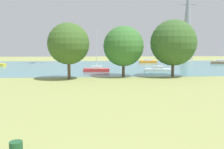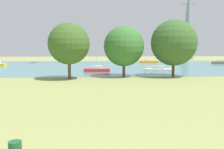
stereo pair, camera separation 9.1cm
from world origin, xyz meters
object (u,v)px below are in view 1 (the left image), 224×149
at_px(sailboat_white, 158,70).
at_px(electricity_pylon, 188,20).
at_px(tree_west_far, 124,46).
at_px(tree_west_near, 173,43).
at_px(sailboat_brown, 221,62).
at_px(tree_east_near, 68,44).
at_px(sailboat_orange, 148,61).
at_px(sailboat_red, 97,69).

distance_m(sailboat_white, electricity_pylon, 46.76).
height_order(tree_west_far, tree_west_near, tree_west_near).
relative_size(sailboat_brown, tree_west_near, 0.87).
relative_size(tree_east_near, tree_west_near, 0.92).
relative_size(sailboat_orange, electricity_pylon, 0.20).
bearing_deg(sailboat_white, sailboat_red, 174.24).
height_order(tree_east_near, electricity_pylon, electricity_pylon).
distance_m(tree_east_near, tree_west_far, 8.65).
height_order(sailboat_orange, tree_east_near, tree_east_near).
distance_m(sailboat_orange, sailboat_brown, 19.31).
xyz_separation_m(tree_east_near, electricity_pylon, (35.26, 48.67, 8.50)).
bearing_deg(tree_east_near, electricity_pylon, 54.08).
xyz_separation_m(sailboat_red, tree_west_far, (4.30, -7.08, 4.31)).
relative_size(sailboat_white, sailboat_red, 0.94).
height_order(sailboat_orange, tree_west_near, tree_west_near).
bearing_deg(tree_west_near, electricity_pylon, 67.60).
distance_m(sailboat_brown, electricity_pylon, 24.57).
xyz_separation_m(sailboat_red, electricity_pylon, (31.29, 39.05, 13.18)).
height_order(sailboat_white, tree_west_far, tree_west_far).
height_order(sailboat_orange, tree_west_far, tree_west_far).
height_order(sailboat_white, tree_east_near, tree_east_near).
distance_m(sailboat_white, sailboat_red, 11.41).
xyz_separation_m(sailboat_orange, tree_west_far, (-10.14, -30.13, 4.34)).
height_order(sailboat_white, sailboat_brown, sailboat_brown).
bearing_deg(electricity_pylon, sailboat_white, -116.38).
height_order(sailboat_brown, electricity_pylon, electricity_pylon).
bearing_deg(sailboat_brown, tree_west_far, -138.58).
bearing_deg(electricity_pylon, tree_west_near, -112.40).
xyz_separation_m(tree_east_near, tree_west_far, (8.26, 2.54, -0.36)).
relative_size(sailboat_orange, sailboat_white, 0.76).
bearing_deg(sailboat_white, sailboat_brown, 41.85).
relative_size(tree_west_near, electricity_pylon, 0.33).
bearing_deg(electricity_pylon, sailboat_brown, -84.79).
xyz_separation_m(sailboat_orange, sailboat_red, (-14.44, -23.05, 0.03)).
bearing_deg(sailboat_brown, tree_east_near, -142.97).
xyz_separation_m(tree_east_near, tree_west_near, (16.10, 2.16, 0.17)).
xyz_separation_m(sailboat_white, tree_west_near, (0.77, -6.32, 4.85)).
height_order(sailboat_white, electricity_pylon, electricity_pylon).
distance_m(sailboat_red, tree_west_near, 15.04).
bearing_deg(sailboat_orange, sailboat_brown, -13.94).
bearing_deg(tree_west_far, electricity_pylon, 59.66).
bearing_deg(electricity_pylon, tree_east_near, -125.92).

